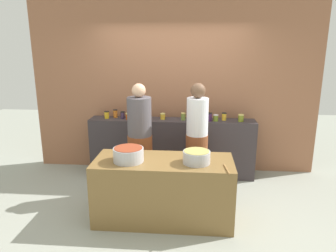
{
  "coord_description": "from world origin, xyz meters",
  "views": [
    {
      "loc": [
        0.36,
        -3.94,
        2.19
      ],
      "look_at": [
        0.0,
        0.35,
        1.05
      ],
      "focal_mm": 34.22,
      "sensor_mm": 36.0,
      "label": 1
    }
  ],
  "objects": [
    {
      "name": "preserve_jar_4",
      "position": [
        -0.49,
        1.04,
        1.02
      ],
      "size": [
        0.09,
        0.09,
        0.13
      ],
      "color": "#D25E10",
      "rests_on": "display_shelf"
    },
    {
      "name": "preserve_jar_7",
      "position": [
        0.38,
        1.08,
        1.02
      ],
      "size": [
        0.09,
        0.09,
        0.12
      ],
      "color": "gold",
      "rests_on": "display_shelf"
    },
    {
      "name": "preserve_jar_1",
      "position": [
        -0.95,
        1.17,
        1.03
      ],
      "size": [
        0.07,
        0.07,
        0.13
      ],
      "color": "orange",
      "rests_on": "display_shelf"
    },
    {
      "name": "preserve_jar_8",
      "position": [
        0.6,
        1.05,
        1.03
      ],
      "size": [
        0.09,
        0.09,
        0.13
      ],
      "color": "#401F48",
      "rests_on": "display_shelf"
    },
    {
      "name": "preserve_jar_5",
      "position": [
        -0.15,
        1.11,
        1.01
      ],
      "size": [
        0.08,
        0.08,
        0.1
      ],
      "color": "gold",
      "rests_on": "display_shelf"
    },
    {
      "name": "storefront_wall",
      "position": [
        0.0,
        1.45,
        1.5
      ],
      "size": [
        4.8,
        0.12,
        3.0
      ],
      "primitive_type": "cube",
      "color": "#986245",
      "rests_on": "ground"
    },
    {
      "name": "preserve_jar_6",
      "position": [
        0.19,
        1.08,
        1.02
      ],
      "size": [
        0.07,
        0.07,
        0.12
      ],
      "color": "olive",
      "rests_on": "display_shelf"
    },
    {
      "name": "preserve_jar_9",
      "position": [
        0.7,
        1.06,
        1.01
      ],
      "size": [
        0.08,
        0.08,
        0.1
      ],
      "color": "olive",
      "rests_on": "display_shelf"
    },
    {
      "name": "ground",
      "position": [
        0.0,
        0.0,
        0.0
      ],
      "size": [
        12.0,
        12.0,
        0.0
      ],
      "primitive_type": "plane",
      "color": "#9B9F92"
    },
    {
      "name": "cooking_pot_left",
      "position": [
        -0.42,
        -0.37,
        0.88
      ],
      "size": [
        0.37,
        0.37,
        0.17
      ],
      "color": "#B7B7BC",
      "rests_on": "prep_table"
    },
    {
      "name": "cook_with_tongs",
      "position": [
        -0.41,
        0.38,
        0.74
      ],
      "size": [
        0.36,
        0.36,
        1.63
      ],
      "color": "brown",
      "rests_on": "ground"
    },
    {
      "name": "cook_in_cap",
      "position": [
        0.41,
        0.54,
        0.75
      ],
      "size": [
        0.32,
        0.32,
        1.63
      ],
      "color": "brown",
      "rests_on": "ground"
    },
    {
      "name": "display_shelf",
      "position": [
        0.0,
        1.1,
        0.48
      ],
      "size": [
        2.7,
        0.36,
        0.96
      ],
      "primitive_type": "cube",
      "color": "#362F33",
      "rests_on": "ground"
    },
    {
      "name": "wooden_spoon",
      "position": [
        0.74,
        -0.54,
        0.8
      ],
      "size": [
        0.05,
        0.29,
        0.02
      ],
      "primitive_type": "cylinder",
      "rotation": [
        1.57,
        0.0,
        3.26
      ],
      "color": "#9E703D",
      "rests_on": "prep_table"
    },
    {
      "name": "cooking_pot_center",
      "position": [
        0.4,
        -0.36,
        0.87
      ],
      "size": [
        0.33,
        0.33,
        0.15
      ],
      "color": "#B7B7BC",
      "rests_on": "prep_table"
    },
    {
      "name": "preserve_jar_3",
      "position": [
        -0.71,
        1.04,
        1.01
      ],
      "size": [
        0.08,
        0.08,
        0.1
      ],
      "color": "#A93C10",
      "rests_on": "display_shelf"
    },
    {
      "name": "preserve_jar_10",
      "position": [
        0.84,
        1.12,
        1.02
      ],
      "size": [
        0.07,
        0.07,
        0.12
      ],
      "color": "gold",
      "rests_on": "display_shelf"
    },
    {
      "name": "preserve_jar_2",
      "position": [
        -0.81,
        1.11,
        1.02
      ],
      "size": [
        0.07,
        0.07,
        0.12
      ],
      "color": "#3D2C48",
      "rests_on": "display_shelf"
    },
    {
      "name": "preserve_jar_0",
      "position": [
        -1.08,
        1.09,
        1.02
      ],
      "size": [
        0.08,
        0.08,
        0.12
      ],
      "color": "gold",
      "rests_on": "display_shelf"
    },
    {
      "name": "preserve_jar_11",
      "position": [
        1.1,
        1.07,
        1.02
      ],
      "size": [
        0.09,
        0.09,
        0.11
      ],
      "color": "olive",
      "rests_on": "display_shelf"
    },
    {
      "name": "prep_table",
      "position": [
        0.0,
        -0.3,
        0.4
      ],
      "size": [
        1.7,
        0.7,
        0.79
      ],
      "primitive_type": "cube",
      "color": "brown",
      "rests_on": "ground"
    }
  ]
}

